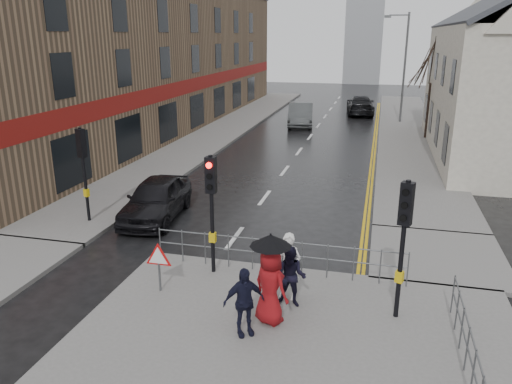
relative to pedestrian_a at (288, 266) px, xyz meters
The scene contains 23 objects.
ground 2.82m from the pedestrian_a, 163.86° to the left, with size 120.00×120.00×0.00m, color black.
near_pavement 2.96m from the pedestrian_a, 80.26° to the right, with size 10.00×9.00×0.14m, color #605E5B.
left_pavement 25.41m from the pedestrian_a, 110.82° to the left, with size 4.00×44.00×0.14m, color #605E5B.
right_pavement 26.05m from the pedestrian_a, 81.22° to the left, with size 4.00×40.00×0.14m, color #605E5B.
pavement_bridge_right 5.53m from the pedestrian_a, 43.18° to the left, with size 4.00×4.20×0.14m, color #605E5B.
building_left_terrace 27.27m from the pedestrian_a, 122.58° to the left, with size 8.00×42.00×10.00m, color #896C4F.
church_tower 63.25m from the pedestrian_a, 90.94° to the left, with size 5.00×5.00×18.00m, color #93969C.
traffic_signal_near_left 2.89m from the pedestrian_a, 158.26° to the left, with size 0.28×0.27×3.40m.
traffic_signal_near_right 3.05m from the pedestrian_a, ahead, with size 0.34×0.33×3.40m.
traffic_signal_far_left 8.97m from the pedestrian_a, 155.04° to the left, with size 0.34×0.33×3.40m.
guard_railing_front 1.46m from the pedestrian_a, 113.35° to the left, with size 7.14×0.04×1.00m.
guard_railing_side 4.46m from the pedestrian_a, 26.93° to the right, with size 0.04×4.54×1.00m.
warning_sign 3.36m from the pedestrian_a, behind, with size 0.80×0.07×1.35m.
street_lamp 29.15m from the pedestrian_a, 83.46° to the left, with size 1.83×0.25×8.00m.
tree_near 23.63m from the pedestrian_a, 77.65° to the left, with size 2.40×2.40×6.58m.
tree_far 31.40m from the pedestrian_a, 79.90° to the left, with size 2.40×2.40×5.64m.
pedestrian_a is the anchor object (origin of this frame).
pedestrian_b 0.41m from the pedestrian_a, 69.91° to the right, with size 0.76×0.59×1.56m, color black.
pedestrian_with_umbrella 1.27m from the pedestrian_a, 99.46° to the right, with size 1.08×0.97×2.20m.
pedestrian_d 1.97m from the pedestrian_a, 109.66° to the right, with size 0.95×0.39×1.62m, color black.
car_parked 7.67m from the pedestrian_a, 140.29° to the left, with size 1.79×4.46×1.52m, color black.
car_mid 26.21m from the pedestrian_a, 98.45° to the left, with size 1.77×5.07×1.67m, color #3F4243.
car_far 32.59m from the pedestrian_a, 89.58° to the left, with size 2.23×5.49×1.59m, color black.
Camera 1 is at (4.49, -11.99, 6.59)m, focal length 35.00 mm.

